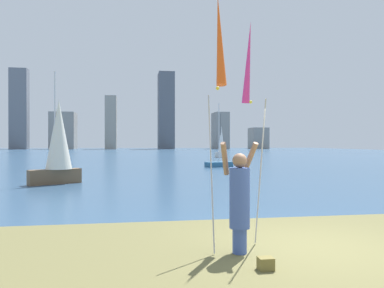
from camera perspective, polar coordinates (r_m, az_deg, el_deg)
ground at (r=57.46m, az=-5.80°, el=-1.72°), size 120.00×138.00×0.12m
person at (r=6.55m, az=7.26°, el=-8.24°), size 0.70×0.52×1.92m
kite_flag_left at (r=6.19m, az=4.17°, el=14.87°), size 0.16×1.10×4.32m
kite_flag_right at (r=7.64m, az=8.62°, el=11.58°), size 0.16×1.26×4.26m
bag at (r=5.97m, az=11.18°, el=-17.47°), size 0.23×0.19×0.19m
sailboat_1 at (r=18.32m, az=-19.75°, el=0.50°), size 2.29×1.70×5.18m
sailboat_3 at (r=47.38m, az=4.46°, el=0.19°), size 1.70×1.56×5.56m
sailboat_4 at (r=29.27m, az=4.13°, el=-3.01°), size 2.27×1.57×4.99m
skyline_tower_0 at (r=114.97m, az=-24.88°, el=4.88°), size 4.71×3.10×22.46m
skyline_tower_1 at (r=113.63m, az=-19.03°, el=1.92°), size 6.83×7.39×10.51m
skyline_tower_2 at (r=109.59m, az=-12.24°, el=3.18°), size 3.14×6.35×15.06m
skyline_tower_3 at (r=111.44m, az=-3.99°, el=5.04°), size 4.55×7.07×22.46m
skyline_tower_4 at (r=112.46m, az=4.33°, el=2.03°), size 4.03×7.32×10.83m
skyline_tower_5 at (r=115.70m, az=10.09°, el=0.87°), size 4.93×5.87×6.36m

